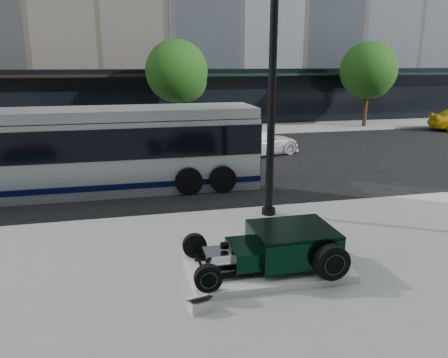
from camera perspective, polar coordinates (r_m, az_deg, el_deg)
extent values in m
plane|color=black|center=(15.21, -3.39, -2.11)|extent=(120.00, 120.00, 0.00)
cube|color=gray|center=(28.77, -8.22, 6.09)|extent=(70.00, 4.00, 0.12)
cube|color=black|center=(34.30, 13.84, 10.52)|extent=(24.00, 0.50, 4.00)
cube|color=black|center=(33.68, 14.48, 13.13)|extent=(24.00, 1.60, 0.15)
cylinder|color=black|center=(27.71, -6.05, 8.66)|extent=(0.28, 0.28, 2.60)
sphere|color=#19340E|center=(27.55, -6.20, 13.83)|extent=(3.80, 3.80, 3.80)
sphere|color=#19340E|center=(27.94, -4.99, 12.65)|extent=(2.60, 2.60, 2.60)
cylinder|color=black|center=(32.03, 17.98, 8.88)|extent=(0.28, 0.28, 2.60)
sphere|color=#19340E|center=(31.89, 18.35, 13.34)|extent=(3.80, 3.80, 3.80)
sphere|color=#19340E|center=(32.48, 18.91, 12.25)|extent=(2.60, 2.60, 2.60)
cube|color=silver|center=(9.62, 5.68, -11.54)|extent=(3.40, 1.80, 0.15)
cube|color=black|center=(9.16, 6.63, -11.77)|extent=(3.00, 0.08, 0.10)
cube|color=black|center=(9.93, 4.87, -9.51)|extent=(3.00, 0.08, 0.10)
cube|color=black|center=(9.58, 8.92, -8.31)|extent=(1.70, 1.45, 0.62)
cube|color=black|center=(9.45, 9.00, -6.48)|extent=(1.70, 1.45, 0.06)
cube|color=black|center=(9.30, 2.49, -9.70)|extent=(0.55, 1.05, 0.38)
cube|color=silver|center=(9.20, -0.87, -10.32)|extent=(0.55, 0.55, 0.34)
cylinder|color=black|center=(9.11, 0.06, -8.70)|extent=(0.18, 0.18, 0.10)
cylinder|color=black|center=(9.19, -3.04, -11.20)|extent=(0.06, 1.55, 0.06)
cylinder|color=black|center=(9.11, 13.88, -10.48)|extent=(0.72, 0.24, 0.72)
cylinder|color=black|center=(9.01, 14.25, -10.81)|extent=(0.37, 0.02, 0.37)
torus|color=#0A3B23|center=(9.00, 14.28, -10.84)|extent=(0.44, 0.02, 0.44)
cylinder|color=black|center=(10.52, 9.71, -6.70)|extent=(0.72, 0.24, 0.72)
cylinder|color=black|center=(10.63, 9.45, -6.45)|extent=(0.37, 0.02, 0.37)
torus|color=#0A3B23|center=(10.64, 9.42, -6.43)|extent=(0.44, 0.02, 0.44)
cylinder|color=black|center=(8.45, -2.09, -12.82)|extent=(0.54, 0.16, 0.54)
cylinder|color=black|center=(8.38, -1.97, -13.09)|extent=(0.28, 0.02, 0.28)
torus|color=#0A3B23|center=(8.37, -1.95, -13.13)|extent=(0.34, 0.02, 0.34)
cylinder|color=black|center=(9.84, -3.87, -8.65)|extent=(0.54, 0.16, 0.54)
cylinder|color=black|center=(9.92, -3.95, -8.45)|extent=(0.28, 0.02, 0.28)
torus|color=#0A3B23|center=(9.93, -3.96, -8.43)|extent=(0.34, 0.02, 0.34)
cube|color=silver|center=(8.25, -3.19, -16.06)|extent=(0.46, 0.38, 0.22)
cube|color=black|center=(8.19, -3.20, -15.31)|extent=(0.45, 0.36, 0.15)
cylinder|color=black|center=(12.32, 6.30, 11.83)|extent=(0.22, 0.22, 7.38)
cylinder|color=black|center=(13.03, 5.85, -4.17)|extent=(0.41, 0.41, 0.18)
cube|color=#A7ACB0|center=(16.16, -17.42, 2.91)|extent=(12.00, 2.55, 2.55)
cube|color=#070C3C|center=(16.35, -17.18, -0.01)|extent=(12.05, 2.60, 0.20)
cube|color=black|center=(16.06, -17.58, 4.92)|extent=(12.05, 2.60, 1.05)
cube|color=#A7ACB0|center=(15.93, -17.83, 8.10)|extent=(12.00, 2.40, 0.35)
cube|color=black|center=(16.75, 3.57, 4.95)|extent=(0.06, 2.30, 1.70)
cylinder|color=black|center=(15.19, -4.63, -0.28)|extent=(0.96, 0.28, 0.96)
cylinder|color=black|center=(17.68, -5.90, 1.90)|extent=(0.96, 0.28, 0.96)
cylinder|color=black|center=(15.40, -0.21, -0.01)|extent=(0.96, 0.28, 0.96)
cylinder|color=black|center=(17.87, -2.08, 2.11)|extent=(0.96, 0.28, 0.96)
imported|color=silver|center=(21.64, 4.42, 4.83)|extent=(4.82, 3.18, 1.30)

